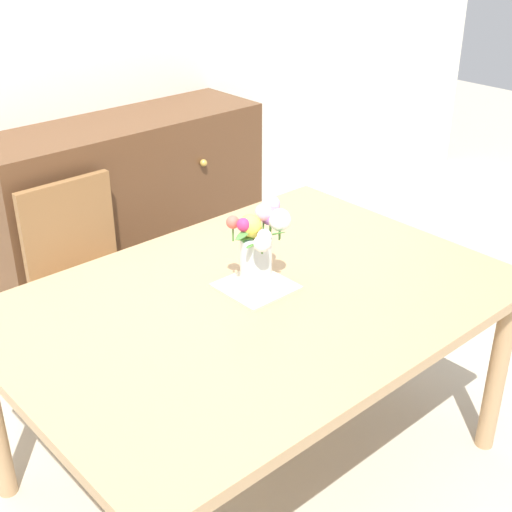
{
  "coord_description": "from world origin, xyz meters",
  "views": [
    {
      "loc": [
        -1.34,
        -1.5,
        1.94
      ],
      "look_at": [
        0.04,
        0.04,
        0.88
      ],
      "focal_mm": 49.26,
      "sensor_mm": 36.0,
      "label": 1
    }
  ],
  "objects_px": {
    "dining_table": "(256,316)",
    "chair_far": "(86,272)",
    "flower_vase": "(260,240)",
    "dresser": "(130,217)"
  },
  "relations": [
    {
      "from": "dresser",
      "to": "dining_table",
      "type": "bearing_deg",
      "value": -104.17
    },
    {
      "from": "dining_table",
      "to": "chair_far",
      "type": "xyz_separation_m",
      "value": [
        -0.14,
        0.93,
        -0.16
      ]
    },
    {
      "from": "dining_table",
      "to": "dresser",
      "type": "distance_m",
      "value": 1.38
    },
    {
      "from": "dresser",
      "to": "chair_far",
      "type": "bearing_deg",
      "value": -139.95
    },
    {
      "from": "chair_far",
      "to": "flower_vase",
      "type": "distance_m",
      "value": 1.0
    },
    {
      "from": "dresser",
      "to": "flower_vase",
      "type": "height_order",
      "value": "flower_vase"
    },
    {
      "from": "chair_far",
      "to": "flower_vase",
      "type": "height_order",
      "value": "flower_vase"
    },
    {
      "from": "flower_vase",
      "to": "dining_table",
      "type": "bearing_deg",
      "value": -143.28
    },
    {
      "from": "dining_table",
      "to": "flower_vase",
      "type": "distance_m",
      "value": 0.26
    },
    {
      "from": "chair_far",
      "to": "dresser",
      "type": "xyz_separation_m",
      "value": [
        0.47,
        0.4,
        -0.02
      ]
    }
  ]
}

